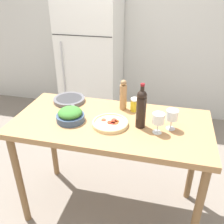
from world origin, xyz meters
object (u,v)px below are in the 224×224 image
object	(u,v)px
homemade_pizza	(110,123)
salad_bowl	(70,115)
cast_iron_skillet	(69,100)
wine_glass_near	(158,119)
salt_canister	(135,105)
refrigerator	(91,60)
wine_glass_far	(172,116)
pepper_mill	(123,95)
wine_bottle	(141,108)

from	to	relation	value
homemade_pizza	salad_bowl	bearing A→B (deg)	-177.93
cast_iron_skillet	wine_glass_near	bearing A→B (deg)	-21.74
salad_bowl	salt_canister	bearing A→B (deg)	32.24
wine_glass_near	salad_bowl	size ratio (longest dim) A/B	0.70
refrigerator	wine_glass_far	distance (m)	1.94
wine_glass_near	pepper_mill	world-z (taller)	pepper_mill
wine_glass_far	salt_canister	bearing A→B (deg)	143.83
wine_glass_far	homemade_pizza	xyz separation A→B (m)	(-0.43, -0.05, -0.09)
salad_bowl	cast_iron_skillet	bearing A→B (deg)	114.12
pepper_mill	cast_iron_skillet	size ratio (longest dim) A/B	0.65
refrigerator	wine_bottle	distance (m)	1.84
wine_glass_far	refrigerator	bearing A→B (deg)	124.90
salad_bowl	wine_glass_far	bearing A→B (deg)	4.99
refrigerator	salad_bowl	xyz separation A→B (m)	(0.38, -1.65, 0.09)
pepper_mill	salad_bowl	bearing A→B (deg)	-140.41
pepper_mill	cast_iron_skillet	xyz separation A→B (m)	(-0.48, 0.02, -0.10)
pepper_mill	cast_iron_skillet	world-z (taller)	pepper_mill
homemade_pizza	cast_iron_skillet	xyz separation A→B (m)	(-0.44, 0.29, 0.00)
refrigerator	salt_canister	world-z (taller)	refrigerator
salad_bowl	cast_iron_skillet	xyz separation A→B (m)	(-0.13, 0.30, -0.03)
wine_glass_near	pepper_mill	distance (m)	0.42
wine_bottle	cast_iron_skillet	world-z (taller)	wine_bottle
wine_bottle	wine_glass_near	world-z (taller)	wine_bottle
wine_glass_far	cast_iron_skillet	bearing A→B (deg)	164.62
salt_canister	cast_iron_skillet	world-z (taller)	salt_canister
pepper_mill	cast_iron_skillet	distance (m)	0.49
pepper_mill	salad_bowl	world-z (taller)	pepper_mill
wine_glass_far	cast_iron_skillet	distance (m)	0.90
wine_glass_near	salt_canister	xyz separation A→B (m)	(-0.20, 0.28, -0.05)
refrigerator	cast_iron_skillet	distance (m)	1.37
homemade_pizza	salt_canister	size ratio (longest dim) A/B	2.53
wine_glass_near	homemade_pizza	world-z (taller)	wine_glass_near
salt_canister	refrigerator	bearing A→B (deg)	120.70
pepper_mill	salt_canister	world-z (taller)	pepper_mill
wine_glass_near	wine_glass_far	size ratio (longest dim) A/B	1.00
homemade_pizza	salt_canister	distance (m)	0.30
homemade_pizza	cast_iron_skillet	bearing A→B (deg)	146.39
homemade_pizza	salt_canister	xyz separation A→B (m)	(0.14, 0.27, 0.04)
cast_iron_skillet	wine_glass_far	bearing A→B (deg)	-15.38
wine_glass_far	salt_canister	world-z (taller)	wine_glass_far
wine_glass_far	salt_canister	xyz separation A→B (m)	(-0.29, 0.21, -0.05)
refrigerator	cast_iron_skillet	size ratio (longest dim) A/B	4.52
salad_bowl	homemade_pizza	world-z (taller)	salad_bowl
wine_glass_near	refrigerator	bearing A→B (deg)	121.55
refrigerator	wine_bottle	xyz separation A→B (m)	(0.89, -1.60, 0.19)
refrigerator	salt_canister	distance (m)	1.60
cast_iron_skillet	pepper_mill	bearing A→B (deg)	-2.35
salt_canister	cast_iron_skillet	bearing A→B (deg)	177.51
wine_glass_far	cast_iron_skillet	world-z (taller)	wine_glass_far
wine_bottle	salt_canister	distance (m)	0.26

